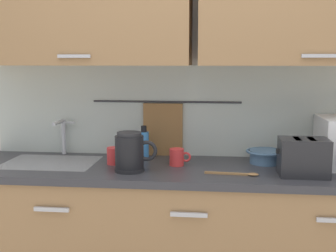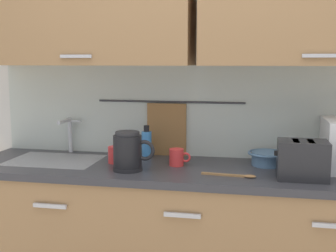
# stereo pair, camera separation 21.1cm
# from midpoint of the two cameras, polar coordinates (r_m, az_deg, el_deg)

# --- Properties ---
(counter_unit) EXTENTS (2.53, 0.64, 0.90)m
(counter_unit) POSITION_cam_midpoint_polar(r_m,az_deg,el_deg) (2.53, 0.45, -15.22)
(counter_unit) COLOR #997047
(counter_unit) RESTS_ON ground
(back_wall_assembly) EXTENTS (3.70, 0.41, 2.50)m
(back_wall_assembly) POSITION_cam_midpoint_polar(r_m,az_deg,el_deg) (2.54, 1.25, 9.61)
(back_wall_assembly) COLOR silver
(back_wall_assembly) RESTS_ON ground
(sink_faucet) EXTENTS (0.09, 0.17, 0.22)m
(sink_faucet) POSITION_cam_midpoint_polar(r_m,az_deg,el_deg) (2.77, -15.83, -0.75)
(sink_faucet) COLOR #B2B5BA
(sink_faucet) RESTS_ON counter_unit
(electric_kettle) EXTENTS (0.23, 0.16, 0.21)m
(electric_kettle) POSITION_cam_midpoint_polar(r_m,az_deg,el_deg) (2.29, -7.62, -3.47)
(electric_kettle) COLOR black
(electric_kettle) RESTS_ON counter_unit
(dish_soap_bottle) EXTENTS (0.06, 0.06, 0.20)m
(dish_soap_bottle) POSITION_cam_midpoint_polar(r_m,az_deg,el_deg) (2.58, -5.53, -2.40)
(dish_soap_bottle) COLOR #3F8CD8
(dish_soap_bottle) RESTS_ON counter_unit
(mug_near_sink) EXTENTS (0.12, 0.08, 0.09)m
(mug_near_sink) POSITION_cam_midpoint_polar(r_m,az_deg,el_deg) (2.47, -9.47, -3.90)
(mug_near_sink) COLOR red
(mug_near_sink) RESTS_ON counter_unit
(mixing_bowl) EXTENTS (0.21, 0.21, 0.08)m
(mixing_bowl) POSITION_cam_midpoint_polar(r_m,az_deg,el_deg) (2.49, 10.28, -3.87)
(mixing_bowl) COLOR #4C7093
(mixing_bowl) RESTS_ON counter_unit
(toaster) EXTENTS (0.26, 0.17, 0.19)m
(toaster) POSITION_cam_midpoint_polar(r_m,az_deg,el_deg) (2.26, 14.84, -3.99)
(toaster) COLOR #232326
(toaster) RESTS_ON counter_unit
(mug_by_kettle) EXTENTS (0.12, 0.08, 0.09)m
(mug_by_kettle) POSITION_cam_midpoint_polar(r_m,az_deg,el_deg) (2.40, -1.30, -4.13)
(mug_by_kettle) COLOR red
(mug_by_kettle) RESTS_ON counter_unit
(wooden_spoon) EXTENTS (0.28, 0.05, 0.01)m
(wooden_spoon) POSITION_cam_midpoint_polar(r_m,az_deg,el_deg) (2.23, 6.55, -6.28)
(wooden_spoon) COLOR #9E7042
(wooden_spoon) RESTS_ON counter_unit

